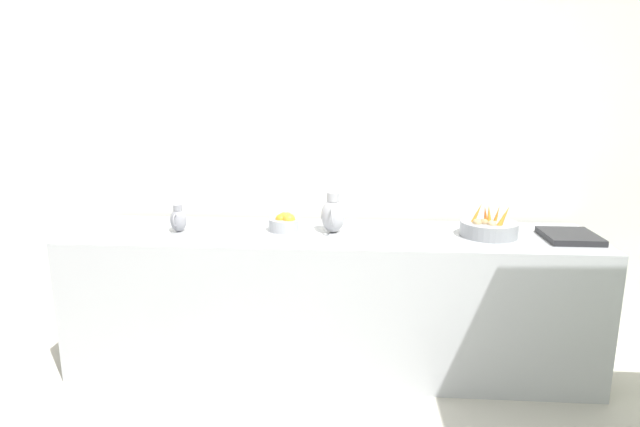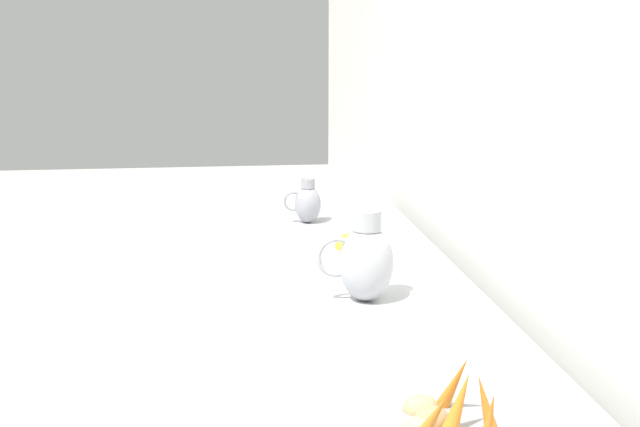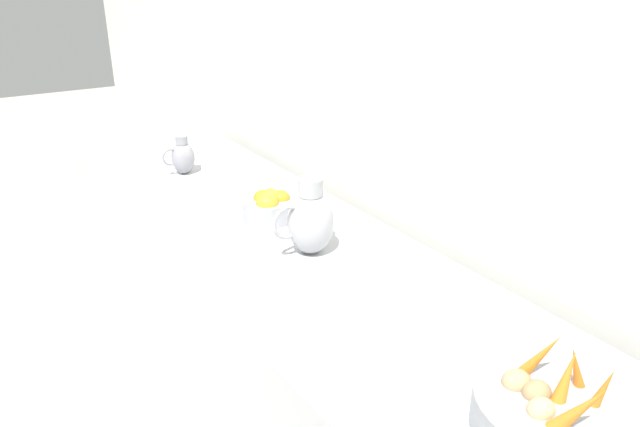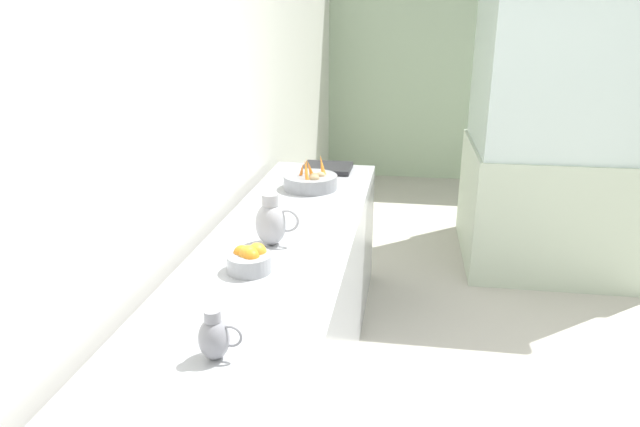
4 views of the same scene
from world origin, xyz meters
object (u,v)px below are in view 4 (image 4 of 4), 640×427
Objects in this scene: metal_pitcher_tall at (271,222)px; glass_block_booth at (560,121)px; orange_bowl at (250,259)px; metal_pitcher_short at (215,337)px; vegetable_colander at (311,181)px.

glass_block_booth reaches higher than metal_pitcher_tall.
metal_pitcher_tall is (0.02, 0.31, 0.06)m from orange_bowl.
glass_block_booth is at bearing 61.33° from metal_pitcher_short.
metal_pitcher_tall is (-0.02, -0.95, 0.07)m from vegetable_colander.
metal_pitcher_tall is 1.47× the size of metal_pitcher_short.
vegetable_colander is 1.26m from orange_bowl.
metal_pitcher_short is (0.05, -0.97, -0.04)m from metal_pitcher_tall.
metal_pitcher_tall reaches higher than metal_pitcher_short.
metal_pitcher_short is 0.07× the size of glass_block_booth.
glass_block_booth reaches higher than orange_bowl.
metal_pitcher_short is at bearing -88.96° from vegetable_colander.
orange_bowl is 0.31m from metal_pitcher_tall.
vegetable_colander reaches higher than orange_bowl.
glass_block_booth is at bearing 50.83° from metal_pitcher_tall.
metal_pitcher_short reaches higher than orange_bowl.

